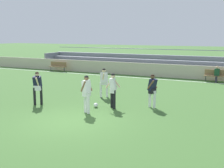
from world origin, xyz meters
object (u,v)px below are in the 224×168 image
bleacher_stand (175,64)px  player_white_overlapping (104,80)px  soccer_ball (96,105)px  player_white_wide_left (87,91)px  bench_far_right (217,75)px  player_dark_challenging (152,88)px  player_white_pressing_high (113,88)px  spectator_seated (217,73)px  bench_near_bin (58,66)px  player_dark_on_ball (37,85)px

bleacher_stand → player_white_overlapping: 11.15m
soccer_ball → player_white_wide_left: bearing=-82.3°
bleacher_stand → bench_far_right: bleacher_stand is taller
bench_far_right → player_dark_challenging: 9.62m
bench_far_right → player_white_pressing_high: size_ratio=1.07×
bleacher_stand → player_white_pressing_high: 13.11m
player_white_wide_left → player_white_overlapping: 3.43m
spectator_seated → player_white_overlapping: bearing=-121.1°
spectator_seated → bench_near_bin: bearing=179.5°
player_white_wide_left → player_dark_on_ball: player_white_wide_left is taller
player_dark_challenging → player_dark_on_ball: bearing=-159.2°
soccer_ball → bench_far_right: bearing=68.2°
bench_far_right → player_white_wide_left: bearing=-109.4°
spectator_seated → soccer_ball: bearing=-112.0°
spectator_seated → player_white_overlapping: size_ratio=0.74×
bench_far_right → player_dark_on_ball: size_ratio=1.08×
player_dark_on_ball → soccer_ball: size_ratio=7.59×
player_dark_on_ball → player_dark_challenging: bearing=20.8°
spectator_seated → player_white_pressing_high: size_ratio=0.72×
bench_far_right → spectator_seated: 0.19m
player_white_pressing_high → player_dark_challenging: size_ratio=1.04×
bleacher_stand → player_dark_challenging: bearing=-80.7°
player_dark_on_ball → player_dark_challenging: size_ratio=1.03×
player_white_pressing_high → bench_near_bin: bearing=136.5°
bleacher_stand → spectator_seated: bearing=-36.5°
bench_far_right → player_white_overlapping: bearing=-120.8°
bleacher_stand → soccer_ball: size_ratio=121.24×
bleacher_stand → player_white_overlapping: bearing=-96.2°
bleacher_stand → player_white_pressing_high: (0.36, -13.10, 0.11)m
player_white_pressing_high → player_dark_on_ball: player_white_pressing_high is taller
spectator_seated → player_dark_on_ball: bearing=-122.1°
bench_near_bin → player_white_wide_left: (10.27, -11.71, 0.48)m
player_white_wide_left → spectator_seated: bearing=70.5°
bench_near_bin → player_white_overlapping: bearing=-41.8°
bleacher_stand → bench_near_bin: bearing=-165.7°
player_dark_challenging → soccer_ball: 2.85m
bleacher_stand → bench_near_bin: 10.93m
player_white_wide_left → player_white_overlapping: bearing=104.9°
player_white_pressing_high → player_white_wide_left: size_ratio=0.98×
bench_near_bin → player_white_pressing_high: 15.10m
bench_near_bin → spectator_seated: bearing=-0.5°
player_white_pressing_high → player_dark_on_ball: bearing=-163.9°
bench_far_right → player_white_pressing_high: 10.97m
spectator_seated → player_white_overlapping: 9.67m
spectator_seated → bench_far_right: bearing=90.0°
bench_far_right → soccer_ball: 11.47m
soccer_ball → spectator_seated: bearing=68.0°
player_dark_on_ball → soccer_ball: player_dark_on_ball is taller
spectator_seated → player_white_pressing_high: 10.85m
bench_far_right → bleacher_stand: bearing=144.6°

